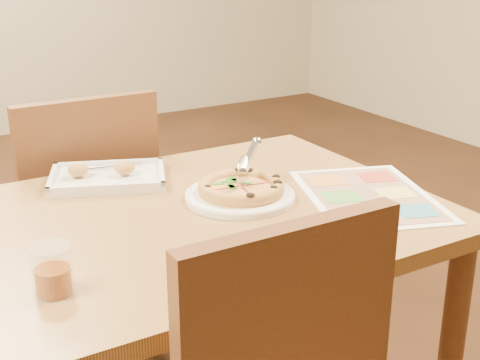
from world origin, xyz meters
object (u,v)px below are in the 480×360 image
pizza_cutter (248,161)px  appetizer_tray (107,178)px  chair_far (84,198)px  dining_table (164,253)px  pizza (241,188)px  menu (369,196)px  plate (240,196)px  glass_tumbler (53,273)px

pizza_cutter → appetizer_tray: (-0.28, 0.25, -0.07)m
appetizer_tray → chair_far: bearing=85.5°
dining_table → pizza_cutter: (0.26, 0.05, 0.17)m
dining_table → chair_far: (-0.00, 0.60, -0.07)m
pizza → menu: bearing=-29.2°
plate → menu: (0.28, -0.15, -0.00)m
dining_table → menu: menu is taller
chair_far → appetizer_tray: bearing=85.5°
pizza_cutter → glass_tumbler: (-0.56, -0.26, -0.04)m
chair_far → appetizer_tray: (-0.02, -0.30, 0.17)m
dining_table → plate: bearing=4.7°
plate → pizza: 0.02m
plate → glass_tumbler: (-0.52, -0.23, 0.03)m
glass_tumbler → menu: (0.81, 0.08, -0.04)m
chair_far → menu: bearing=124.4°
pizza → glass_tumbler: bearing=-156.3°
chair_far → menu: size_ratio=1.12×
pizza_cutter → pizza: bearing=174.6°
pizza → chair_far: bearing=111.2°
pizza_cutter → appetizer_tray: size_ratio=0.36×
plate → menu: plate is taller
dining_table → chair_far: size_ratio=2.77×
dining_table → pizza_cutter: 0.31m
chair_far → plate: size_ratio=1.74×
appetizer_tray → dining_table: bearing=-85.4°
pizza → appetizer_tray: bearing=132.1°
pizza_cutter → menu: 0.31m
pizza_cutter → appetizer_tray: 0.38m
chair_far → menu: chair_far is taller
plate → glass_tumbler: 0.57m
dining_table → chair_far: chair_far is taller
menu → appetizer_tray: bearing=140.8°
pizza → appetizer_tray: (-0.25, 0.27, -0.01)m
pizza → glass_tumbler: glass_tumbler is taller
appetizer_tray → glass_tumbler: size_ratio=3.76×
pizza_cutter → glass_tumbler: bearing=164.2°
pizza → menu: 0.32m
chair_far → menu: (0.50, -0.73, 0.16)m
appetizer_tray → glass_tumbler: bearing=-119.3°
dining_table → menu: bearing=-14.6°
pizza → glass_tumbler: size_ratio=2.31×
pizza_cutter → chair_far: bearing=74.6°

